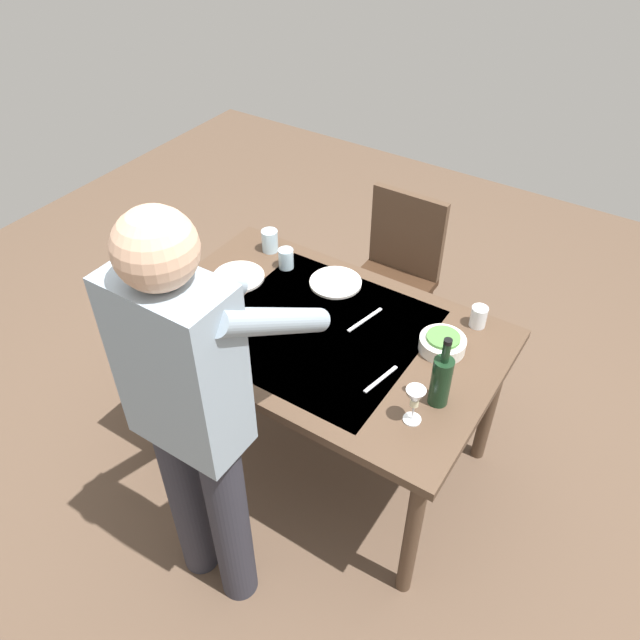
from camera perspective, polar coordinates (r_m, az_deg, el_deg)
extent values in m
plane|color=brown|center=(3.08, 0.00, -11.65)|extent=(6.00, 6.00, 0.00)
cube|color=#4C3828|center=(2.53, 0.00, -1.20)|extent=(1.43, 0.91, 0.04)
cube|color=#C6AD89|center=(2.52, 0.00, -0.90)|extent=(0.79, 0.78, 0.00)
cylinder|color=#4C3828|center=(2.88, 15.25, -7.24)|extent=(0.06, 0.06, 0.73)
cylinder|color=#4C3828|center=(3.31, -5.76, 1.64)|extent=(0.06, 0.06, 0.73)
cylinder|color=#4C3828|center=(2.42, 8.33, -18.92)|extent=(0.06, 0.06, 0.73)
cylinder|color=#4C3828|center=(2.92, -15.04, -6.44)|extent=(0.06, 0.06, 0.73)
cube|color=#352114|center=(3.26, 6.13, 2.81)|extent=(0.40, 0.40, 0.04)
cube|color=#4C3828|center=(3.25, 7.94, 7.84)|extent=(0.40, 0.04, 0.45)
cylinder|color=#4C3828|center=(3.47, 9.66, 0.36)|extent=(0.04, 0.04, 0.43)
cylinder|color=#4C3828|center=(3.58, 4.77, 2.28)|extent=(0.04, 0.04, 0.43)
cylinder|color=#4C3828|center=(3.23, 7.07, -2.91)|extent=(0.04, 0.04, 0.43)
cylinder|color=#4C3828|center=(3.35, 1.92, -0.75)|extent=(0.04, 0.04, 0.43)
cylinder|color=#2D2D38|center=(2.44, -11.93, -15.53)|extent=(0.14, 0.14, 0.88)
cylinder|color=#2D2D38|center=(2.36, -8.18, -17.90)|extent=(0.14, 0.14, 0.88)
cube|color=#8C9EAD|center=(1.83, -12.76, -4.03)|extent=(0.36, 0.20, 0.60)
sphere|color=tan|center=(1.58, -14.85, 6.31)|extent=(0.22, 0.22, 0.22)
cylinder|color=#8C9EAD|center=(2.00, -12.06, 3.37)|extent=(0.08, 0.52, 0.40)
cylinder|color=#8C9EAD|center=(1.82, -4.12, -0.11)|extent=(0.08, 0.52, 0.40)
cylinder|color=black|center=(2.21, 10.94, -5.53)|extent=(0.07, 0.07, 0.20)
cylinder|color=black|center=(2.11, 11.41, -2.90)|extent=(0.03, 0.03, 0.08)
cylinder|color=black|center=(2.08, 11.58, -1.94)|extent=(0.03, 0.03, 0.02)
cylinder|color=white|center=(2.21, 8.37, -8.93)|extent=(0.06, 0.06, 0.01)
cylinder|color=white|center=(2.18, 8.46, -8.28)|extent=(0.01, 0.01, 0.07)
cone|color=white|center=(2.12, 8.65, -7.00)|extent=(0.07, 0.07, 0.07)
cylinder|color=beige|center=(2.14, 8.59, -7.40)|extent=(0.03, 0.03, 0.03)
cylinder|color=silver|center=(2.83, -3.12, 5.61)|extent=(0.07, 0.07, 0.09)
cylinder|color=silver|center=(2.94, -4.59, 7.21)|extent=(0.08, 0.08, 0.11)
cylinder|color=silver|center=(2.59, 14.24, 0.30)|extent=(0.07, 0.07, 0.09)
cylinder|color=silver|center=(2.56, -11.29, -0.22)|extent=(0.30, 0.30, 0.05)
cylinder|color=#C6562D|center=(2.54, -11.36, 0.17)|extent=(0.22, 0.22, 0.03)
cylinder|color=silver|center=(2.46, 11.08, -2.16)|extent=(0.18, 0.18, 0.05)
cylinder|color=#4C843D|center=(2.44, 11.14, -1.77)|extent=(0.13, 0.13, 0.03)
cylinder|color=silver|center=(2.75, 1.43, 3.44)|extent=(0.23, 0.23, 0.01)
cylinder|color=silver|center=(2.80, -7.43, 3.93)|extent=(0.23, 0.23, 0.01)
cube|color=silver|center=(2.56, 4.12, 0.03)|extent=(0.06, 0.20, 0.00)
cube|color=silver|center=(2.32, 5.56, -5.38)|extent=(0.05, 0.18, 0.00)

